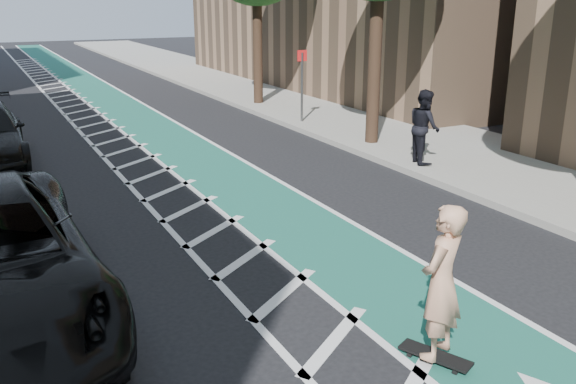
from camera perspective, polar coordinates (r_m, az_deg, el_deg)
ground at (r=7.31m, az=-6.18°, el=-16.49°), size 120.00×120.00×0.00m
bike_lane at (r=16.98m, az=-9.17°, el=3.57°), size 2.00×90.00×0.01m
buffer_strip at (r=16.60m, az=-14.08°, el=2.92°), size 1.40×90.00×0.01m
sidewalk_right at (r=19.91m, az=8.91°, el=5.87°), size 5.00×90.00×0.15m
curb_right at (r=18.59m, az=2.77°, el=5.23°), size 0.12×90.00×0.16m
sign_post at (r=20.35m, az=1.31°, el=9.98°), size 0.35×0.08×2.47m
skateboard at (r=7.59m, az=13.61°, el=-14.66°), size 0.58×0.88×0.12m
skateboarder at (r=7.14m, az=14.16°, el=-8.21°), size 0.80×0.68×1.85m
pedestrian at (r=15.46m, az=12.62°, el=6.00°), size 0.93×1.06×1.83m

